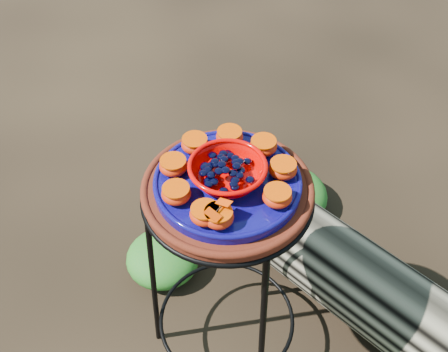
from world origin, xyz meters
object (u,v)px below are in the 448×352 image
Objects in this scene: plant_stand at (227,281)px; driftwood_log at (391,305)px; cobalt_plate at (228,183)px; red_bowl at (228,173)px; terracotta_saucer at (227,191)px.

plant_stand is 0.49× the size of driftwood_log.
red_bowl is (0.00, 0.00, 0.03)m from cobalt_plate.
cobalt_plate is at bearing -138.61° from driftwood_log.
driftwood_log is at bearing 41.39° from plant_stand.
plant_stand is at bearing 0.00° from red_bowl.
plant_stand is 4.20× the size of red_bowl.
terracotta_saucer reaches higher than plant_stand.
plant_stand is 0.39m from cobalt_plate.
plant_stand is at bearing 0.00° from terracotta_saucer.
cobalt_plate reaches higher than plant_stand.
terracotta_saucer is at bearing 0.00° from red_bowl.
plant_stand is at bearing 0.00° from cobalt_plate.
cobalt_plate is 0.03m from red_bowl.
plant_stand reaches higher than driftwood_log.
driftwood_log is (0.39, 0.34, -0.22)m from plant_stand.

